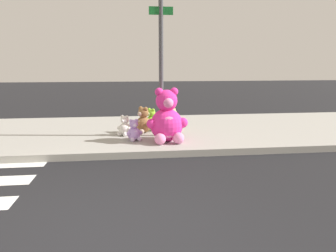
{
  "coord_description": "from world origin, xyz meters",
  "views": [
    {
      "loc": [
        0.25,
        -3.22,
        1.93
      ],
      "look_at": [
        1.07,
        3.6,
        0.55
      ],
      "focal_mm": 33.82,
      "sensor_mm": 36.0,
      "label": 1
    }
  ],
  "objects_px": {
    "plush_white": "(125,127)",
    "plush_lavender": "(134,132)",
    "plush_brown": "(143,122)",
    "plush_pink_large": "(167,120)",
    "plush_tan": "(172,122)",
    "sign_pole": "(161,66)",
    "plush_lime": "(151,120)"
  },
  "relations": [
    {
      "from": "plush_pink_large",
      "to": "plush_white",
      "type": "bearing_deg",
      "value": 143.11
    },
    {
      "from": "plush_pink_large",
      "to": "plush_brown",
      "type": "relative_size",
      "value": 1.81
    },
    {
      "from": "plush_white",
      "to": "plush_lavender",
      "type": "distance_m",
      "value": 0.61
    },
    {
      "from": "plush_white",
      "to": "plush_brown",
      "type": "xyz_separation_m",
      "value": [
        0.47,
        0.24,
        0.07
      ]
    },
    {
      "from": "plush_tan",
      "to": "plush_brown",
      "type": "relative_size",
      "value": 0.9
    },
    {
      "from": "plush_lavender",
      "to": "plush_brown",
      "type": "relative_size",
      "value": 0.74
    },
    {
      "from": "plush_pink_large",
      "to": "plush_lavender",
      "type": "bearing_deg",
      "value": 167.25
    },
    {
      "from": "plush_tan",
      "to": "plush_white",
      "type": "bearing_deg",
      "value": -163.09
    },
    {
      "from": "plush_lime",
      "to": "plush_brown",
      "type": "relative_size",
      "value": 0.83
    },
    {
      "from": "plush_pink_large",
      "to": "plush_tan",
      "type": "xyz_separation_m",
      "value": [
        0.26,
        1.11,
        -0.25
      ]
    },
    {
      "from": "sign_pole",
      "to": "plush_lavender",
      "type": "distance_m",
      "value": 1.69
    },
    {
      "from": "sign_pole",
      "to": "plush_pink_large",
      "type": "height_order",
      "value": "sign_pole"
    },
    {
      "from": "sign_pole",
      "to": "plush_tan",
      "type": "bearing_deg",
      "value": 57.83
    },
    {
      "from": "plush_lavender",
      "to": "plush_brown",
      "type": "bearing_deg",
      "value": 73.51
    },
    {
      "from": "plush_pink_large",
      "to": "plush_white",
      "type": "distance_m",
      "value": 1.26
    },
    {
      "from": "plush_white",
      "to": "sign_pole",
      "type": "bearing_deg",
      "value": -9.22
    },
    {
      "from": "plush_tan",
      "to": "plush_lavender",
      "type": "relative_size",
      "value": 1.21
    },
    {
      "from": "sign_pole",
      "to": "plush_lime",
      "type": "height_order",
      "value": "sign_pole"
    },
    {
      "from": "plush_tan",
      "to": "plush_brown",
      "type": "height_order",
      "value": "plush_brown"
    },
    {
      "from": "plush_pink_large",
      "to": "plush_lime",
      "type": "bearing_deg",
      "value": 100.37
    },
    {
      "from": "plush_pink_large",
      "to": "plush_white",
      "type": "height_order",
      "value": "plush_pink_large"
    },
    {
      "from": "sign_pole",
      "to": "plush_brown",
      "type": "relative_size",
      "value": 4.72
    },
    {
      "from": "plush_lavender",
      "to": "plush_lime",
      "type": "bearing_deg",
      "value": 69.95
    },
    {
      "from": "sign_pole",
      "to": "plush_brown",
      "type": "bearing_deg",
      "value": 138.73
    },
    {
      "from": "plush_lime",
      "to": "plush_lavender",
      "type": "bearing_deg",
      "value": -110.05
    },
    {
      "from": "plush_pink_large",
      "to": "plush_lime",
      "type": "xyz_separation_m",
      "value": [
        -0.27,
        1.48,
        -0.27
      ]
    },
    {
      "from": "plush_tan",
      "to": "plush_white",
      "type": "relative_size",
      "value": 1.21
    },
    {
      "from": "plush_tan",
      "to": "plush_brown",
      "type": "distance_m",
      "value": 0.78
    },
    {
      "from": "plush_white",
      "to": "plush_tan",
      "type": "bearing_deg",
      "value": 16.91
    },
    {
      "from": "sign_pole",
      "to": "plush_lime",
      "type": "relative_size",
      "value": 5.71
    },
    {
      "from": "plush_lavender",
      "to": "plush_pink_large",
      "type": "bearing_deg",
      "value": -12.75
    },
    {
      "from": "plush_lime",
      "to": "plush_brown",
      "type": "bearing_deg",
      "value": -115.39
    }
  ]
}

